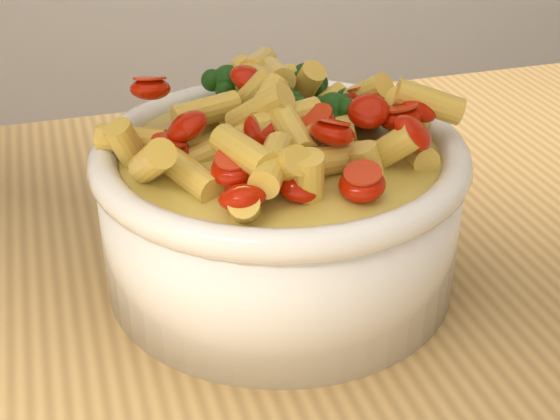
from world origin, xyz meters
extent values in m
cube|color=tan|center=(0.00, 0.00, 0.88)|extent=(1.20, 0.80, 0.04)
cylinder|color=tan|center=(0.55, 0.35, 0.43)|extent=(0.05, 0.05, 0.86)
cylinder|color=white|center=(0.11, 0.06, 0.95)|extent=(0.24, 0.24, 0.10)
ellipsoid|color=white|center=(0.11, 0.06, 0.92)|extent=(0.22, 0.22, 0.04)
torus|color=white|center=(0.11, 0.06, 1.00)|extent=(0.25, 0.25, 0.02)
ellipsoid|color=#EBCC50|center=(0.11, 0.06, 1.00)|extent=(0.21, 0.21, 0.02)
camera|label=1|loc=(-0.03, -0.38, 1.22)|focal=50.00mm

